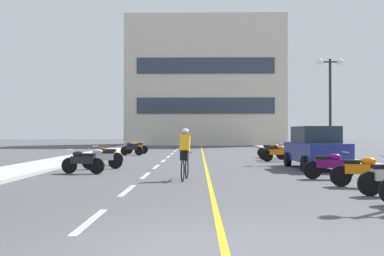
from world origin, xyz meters
The scene contains 30 objects.
ground_plane centered at (0.00, 21.00, 0.00)m, with size 140.00×140.00×0.00m, color #47474C.
curb_left centered at (-7.20, 24.00, 0.06)m, with size 2.40×72.00×0.12m, color #A8A8A3.
curb_right centered at (7.20, 24.00, 0.06)m, with size 2.40×72.00×0.12m, color #A8A8A3.
lane_dash_0 centered at (-2.00, 2.00, 0.00)m, with size 0.14×2.20×0.01m, color silver.
lane_dash_1 centered at (-2.00, 6.00, 0.00)m, with size 0.14×2.20×0.01m, color silver.
lane_dash_2 centered at (-2.00, 10.00, 0.00)m, with size 0.14×2.20×0.01m, color silver.
lane_dash_3 centered at (-2.00, 14.00, 0.00)m, with size 0.14×2.20×0.01m, color silver.
lane_dash_4 centered at (-2.00, 18.00, 0.00)m, with size 0.14×2.20×0.01m, color silver.
lane_dash_5 centered at (-2.00, 22.00, 0.00)m, with size 0.14×2.20×0.01m, color silver.
lane_dash_6 centered at (-2.00, 26.00, 0.00)m, with size 0.14×2.20×0.01m, color silver.
lane_dash_7 centered at (-2.00, 30.00, 0.00)m, with size 0.14×2.20×0.01m, color silver.
lane_dash_8 centered at (-2.00, 34.00, 0.00)m, with size 0.14×2.20×0.01m, color silver.
lane_dash_9 centered at (-2.00, 38.00, 0.00)m, with size 0.14×2.20×0.01m, color silver.
lane_dash_10 centered at (-2.00, 42.00, 0.00)m, with size 0.14×2.20×0.01m, color silver.
lane_dash_11 centered at (-2.00, 46.00, 0.00)m, with size 0.14×2.20×0.01m, color silver.
centre_line_yellow centered at (0.25, 24.00, 0.00)m, with size 0.12×66.00×0.01m, color gold.
office_building centered at (0.78, 49.33, 7.84)m, with size 19.29×8.78×15.69m.
street_lamp_mid centered at (7.06, 17.82, 4.07)m, with size 1.46×0.36×5.44m.
parked_car_near centered at (4.93, 12.97, 0.92)m, with size 2.06×4.27×1.82m.
motorcycle_2 centered at (4.56, 6.78, 0.47)m, with size 1.69×0.63×0.92m.
motorcycle_3 centered at (4.28, 8.88, 0.47)m, with size 1.70×0.60×0.92m.
motorcycle_4 centered at (-4.46, 10.64, 0.47)m, with size 1.69×0.60×0.92m.
motorcycle_5 centered at (-4.19, 12.71, 0.47)m, with size 1.65×0.76×0.92m.
motorcycle_6 centered at (-4.49, 14.89, 0.47)m, with size 1.69×0.62×0.92m.
motorcycle_7 centered at (4.15, 17.50, 0.47)m, with size 1.70×0.60×0.92m.
motorcycle_8 centered at (4.17, 19.04, 0.47)m, with size 1.65×0.77×0.92m.
motorcycle_9 centered at (4.42, 21.02, 0.47)m, with size 1.66×0.74×0.92m.
motorcycle_10 centered at (-4.63, 23.71, 0.47)m, with size 1.63×0.81×0.92m.
motorcycle_11 centered at (-4.62, 25.77, 0.47)m, with size 1.70×0.60×0.92m.
cyclist_rider centered at (-0.54, 8.61, 0.89)m, with size 0.43×1.77×1.71m.
Camera 1 is at (-0.10, -5.57, 1.56)m, focal length 40.33 mm.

